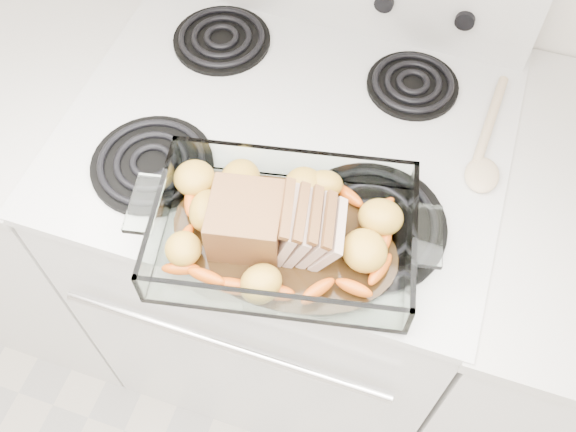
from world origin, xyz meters
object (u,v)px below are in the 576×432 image
(counter_left, at_px, (44,181))
(baking_dish, at_px, (284,236))
(electric_range, at_px, (288,249))
(counter_right, at_px, (571,335))
(pork_roast, at_px, (266,221))

(counter_left, relative_size, baking_dish, 2.37)
(electric_range, relative_size, baking_dish, 2.85)
(electric_range, bearing_deg, counter_right, -0.10)
(counter_right, bearing_deg, counter_left, 180.00)
(electric_range, height_order, pork_roast, electric_range)
(counter_left, height_order, baking_dish, baking_dish)
(electric_range, xyz_separation_m, baking_dish, (0.07, -0.24, 0.48))
(electric_range, distance_m, counter_right, 0.67)
(electric_range, bearing_deg, baking_dish, -73.09)
(electric_range, height_order, counter_left, electric_range)
(counter_left, relative_size, counter_right, 1.00)
(pork_roast, bearing_deg, counter_left, 166.36)
(electric_range, bearing_deg, counter_left, -179.90)
(counter_right, relative_size, baking_dish, 2.37)
(counter_left, xyz_separation_m, counter_right, (1.33, 0.00, 0.00))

